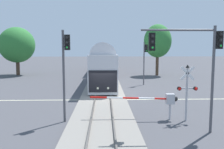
# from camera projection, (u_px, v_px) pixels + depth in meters

# --- Properties ---
(ground_plane) EXTENTS (220.00, 220.00, 0.00)m
(ground_plane) POSITION_uv_depth(u_px,v_px,m) (103.00, 100.00, 22.93)
(ground_plane) COLOR #47474C
(road_centre_stripe) EXTENTS (44.00, 0.20, 0.01)m
(road_centre_stripe) POSITION_uv_depth(u_px,v_px,m) (103.00, 100.00, 22.92)
(road_centre_stripe) COLOR beige
(road_centre_stripe) RESTS_ON ground
(railway_track) EXTENTS (4.40, 80.00, 0.32)m
(railway_track) POSITION_uv_depth(u_px,v_px,m) (103.00, 99.00, 22.91)
(railway_track) COLOR gray
(railway_track) RESTS_ON ground
(commuter_train) EXTENTS (3.04, 39.27, 5.16)m
(commuter_train) POSITION_uv_depth(u_px,v_px,m) (104.00, 60.00, 41.31)
(commuter_train) COLOR silver
(commuter_train) RESTS_ON railway_track
(crossing_gate_near) EXTENTS (6.04, 0.40, 1.80)m
(crossing_gate_near) POSITION_uv_depth(u_px,v_px,m) (160.00, 100.00, 16.50)
(crossing_gate_near) COLOR #B7B7BC
(crossing_gate_near) RESTS_ON ground
(crossing_signal_mast) EXTENTS (1.36, 0.44, 3.83)m
(crossing_signal_mast) POSITION_uv_depth(u_px,v_px,m) (187.00, 87.00, 16.11)
(crossing_signal_mast) COLOR #B2B2B7
(crossing_signal_mast) RESTS_ON ground
(traffic_signal_near_right) EXTENTS (4.62, 0.38, 6.18)m
(traffic_signal_near_right) POSITION_uv_depth(u_px,v_px,m) (194.00, 53.00, 13.54)
(traffic_signal_near_right) COLOR #4C4C51
(traffic_signal_near_right) RESTS_ON ground
(traffic_signal_far_side) EXTENTS (0.53, 0.38, 5.65)m
(traffic_signal_far_side) POSITION_uv_depth(u_px,v_px,m) (145.00, 56.00, 31.62)
(traffic_signal_far_side) COLOR #4C4C51
(traffic_signal_far_side) RESTS_ON ground
(traffic_signal_median) EXTENTS (0.53, 0.38, 6.09)m
(traffic_signal_median) POSITION_uv_depth(u_px,v_px,m) (65.00, 61.00, 15.71)
(traffic_signal_median) COLOR #4C4C51
(traffic_signal_median) RESTS_ON ground
(pine_left_background) EXTENTS (6.27, 6.27, 8.55)m
(pine_left_background) POSITION_uv_depth(u_px,v_px,m) (17.00, 45.00, 42.73)
(pine_left_background) COLOR #4C3828
(pine_left_background) RESTS_ON ground
(oak_far_right) EXTENTS (4.82, 4.82, 9.02)m
(oak_far_right) POSITION_uv_depth(u_px,v_px,m) (158.00, 41.00, 42.32)
(oak_far_right) COLOR #4C3828
(oak_far_right) RESTS_ON ground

